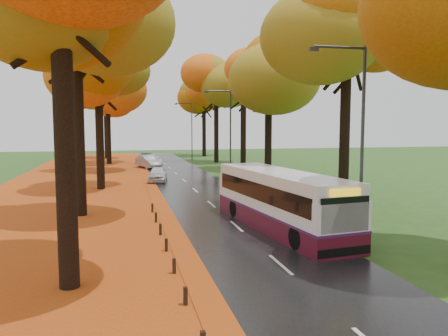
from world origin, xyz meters
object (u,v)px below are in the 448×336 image
object	(u,v)px
streetlamp_far	(190,127)
car_white	(158,174)
car_silver	(149,161)
car_dark	(145,158)
streetlamp_mid	(228,127)
bus	(280,199)
streetlamp_near	(357,129)

from	to	relation	value
streetlamp_far	car_white	distance (m)	23.38
car_silver	car_dark	distance (m)	6.80
streetlamp_mid	car_silver	size ratio (longest dim) A/B	1.76
bus	car_silver	size ratio (longest dim) A/B	2.29
streetlamp_near	bus	world-z (taller)	streetlamp_near
streetlamp_near	streetlamp_mid	world-z (taller)	same
bus	car_silver	xyz separation A→B (m)	(-4.21, 31.18, -0.66)
streetlamp_near	car_dark	world-z (taller)	streetlamp_near
streetlamp_mid	bus	distance (m)	19.27
streetlamp_mid	streetlamp_far	world-z (taller)	same
streetlamp_far	car_white	bearing A→B (deg)	-105.78
streetlamp_far	car_silver	distance (m)	12.21
bus	car_silver	bearing A→B (deg)	90.61
streetlamp_far	car_silver	xyz separation A→B (m)	(-6.30, -9.69, -3.93)
car_dark	car_silver	bearing A→B (deg)	-83.50
streetlamp_near	streetlamp_far	xyz separation A→B (m)	(0.00, 44.00, 0.00)
car_white	car_dark	distance (m)	19.26
streetlamp_near	car_dark	bearing A→B (deg)	98.71
streetlamp_near	car_white	xyz separation A→B (m)	(-6.26, 21.84, -4.04)
streetlamp_mid	bus	size ratio (longest dim) A/B	0.77
streetlamp_near	bus	size ratio (longest dim) A/B	0.77
streetlamp_far	car_white	size ratio (longest dim) A/B	2.15
car_dark	bus	bearing A→B (deg)	-77.17
streetlamp_mid	bus	xyz separation A→B (m)	(-2.08, -18.88, -3.27)
car_white	car_silver	size ratio (longest dim) A/B	0.82
streetlamp_near	streetlamp_mid	size ratio (longest dim) A/B	1.00
car_white	car_dark	xyz separation A→B (m)	(-0.03, 19.26, -0.02)
streetlamp_near	bus	xyz separation A→B (m)	(-2.08, 3.12, -3.27)
streetlamp_mid	car_white	xyz separation A→B (m)	(-6.26, -0.16, -4.04)
car_silver	streetlamp_near	bearing A→B (deg)	-98.04
car_silver	car_dark	world-z (taller)	car_silver
streetlamp_far	streetlamp_mid	bearing A→B (deg)	-90.00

